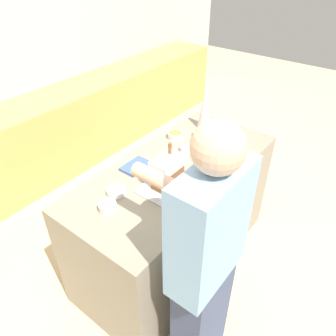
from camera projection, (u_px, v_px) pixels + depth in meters
The scene contains 14 objects.
ground_plane at pixel (175, 255), 2.93m from camera, with size 12.00×12.00×0.00m, color #C6B28E.
back_cabinet_block at pixel (37, 143), 3.62m from camera, with size 6.00×0.60×0.91m.
kitchen_island at pixel (176, 216), 2.65m from camera, with size 1.74×0.79×0.95m.
baking_tray at pixel (168, 186), 2.20m from camera, with size 0.38×0.28×0.01m.
gingerbread_house at pixel (168, 171), 2.13m from camera, with size 0.22×0.14×0.30m.
decorative_tree at pixel (205, 107), 2.77m from camera, with size 0.12×0.12×0.39m.
candy_bowl_behind_tray at pixel (186, 149), 2.54m from camera, with size 0.09×0.09×0.05m.
candy_bowl_beside_tree at pixel (205, 145), 2.59m from camera, with size 0.12×0.12×0.04m.
candy_bowl_near_tray_left at pixel (175, 135), 2.72m from camera, with size 0.13×0.13×0.05m.
candy_bowl_far_left at pixel (107, 206), 2.00m from camera, with size 0.11×0.11×0.05m.
candy_bowl_front_corner at pixel (201, 134), 2.74m from camera, with size 0.14×0.14×0.04m.
candy_bowl_far_right at pixel (116, 191), 2.13m from camera, with size 0.12×0.12×0.04m.
cookbook at pixel (136, 166), 2.38m from camera, with size 0.21×0.14×0.02m.
person at pixel (205, 266), 1.72m from camera, with size 0.46×0.58×1.76m.
Camera 1 is at (-1.56, -1.13, 2.33)m, focal length 35.00 mm.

